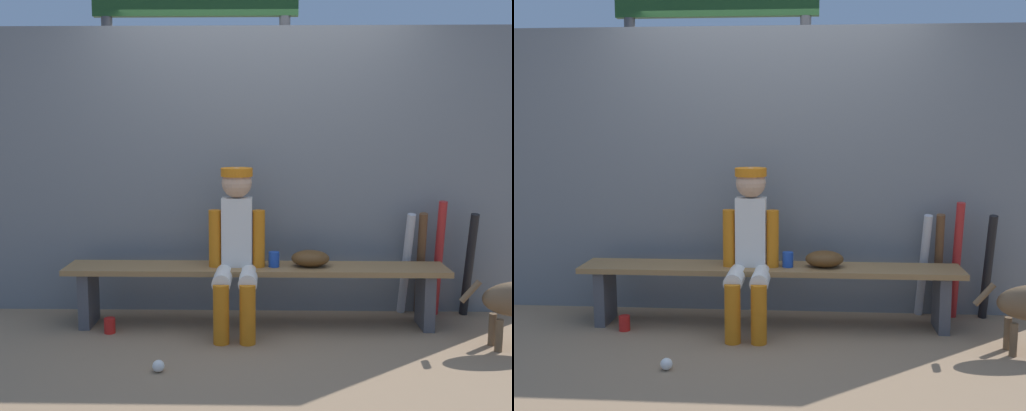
{
  "view_description": "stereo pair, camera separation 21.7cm",
  "coord_description": "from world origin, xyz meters",
  "views": [
    {
      "loc": [
        0.09,
        -4.35,
        1.49
      ],
      "look_at": [
        0.0,
        0.0,
        0.9
      ],
      "focal_mm": 42.45,
      "sensor_mm": 36.0,
      "label": 1
    },
    {
      "loc": [
        0.31,
        -4.34,
        1.49
      ],
      "look_at": [
        0.0,
        0.0,
        0.9
      ],
      "focal_mm": 42.45,
      "sensor_mm": 36.0,
      "label": 2
    }
  ],
  "objects": [
    {
      "name": "baseball_glove",
      "position": [
        0.4,
        0.0,
        0.51
      ],
      "size": [
        0.28,
        0.2,
        0.12
      ],
      "primitive_type": "ellipsoid",
      "color": "#593819",
      "rests_on": "dugout_bench"
    },
    {
      "name": "bat_aluminum_black",
      "position": [
        1.64,
        0.23,
        0.41
      ],
      "size": [
        0.08,
        0.21,
        0.83
      ],
      "primitive_type": "cylinder",
      "rotation": [
        0.18,
        0.0,
        0.07
      ],
      "color": "black",
      "rests_on": "ground_plane"
    },
    {
      "name": "ground_plane",
      "position": [
        0.0,
        0.0,
        0.0
      ],
      "size": [
        30.0,
        30.0,
        0.0
      ],
      "primitive_type": "plane",
      "color": "#937556"
    },
    {
      "name": "baseball",
      "position": [
        -0.57,
        -0.86,
        0.04
      ],
      "size": [
        0.07,
        0.07,
        0.07
      ],
      "primitive_type": "sphere",
      "color": "white",
      "rests_on": "ground_plane"
    },
    {
      "name": "dugout_bench",
      "position": [
        0.0,
        0.0,
        0.36
      ],
      "size": [
        2.8,
        0.36,
        0.45
      ],
      "color": "olive",
      "rests_on": "ground_plane"
    },
    {
      "name": "bat_aluminum_red",
      "position": [
        1.41,
        0.25,
        0.46
      ],
      "size": [
        0.08,
        0.18,
        0.91
      ],
      "primitive_type": "cylinder",
      "rotation": [
        0.12,
        0.0,
        0.08
      ],
      "color": "#B22323",
      "rests_on": "ground_plane"
    },
    {
      "name": "bat_wood_dark",
      "position": [
        1.28,
        0.27,
        0.41
      ],
      "size": [
        0.09,
        0.23,
        0.82
      ],
      "primitive_type": "cylinder",
      "rotation": [
        0.19,
        0.0,
        -0.13
      ],
      "color": "brown",
      "rests_on": "ground_plane"
    },
    {
      "name": "scoreboard",
      "position": [
        -0.5,
        1.22,
        2.4
      ],
      "size": [
        2.11,
        0.27,
        3.45
      ],
      "color": "#3F3F42",
      "rests_on": "ground_plane"
    },
    {
      "name": "bat_aluminum_silver",
      "position": [
        1.16,
        0.26,
        0.41
      ],
      "size": [
        0.09,
        0.25,
        0.82
      ],
      "primitive_type": "cylinder",
      "rotation": [
        0.22,
        0.0,
        0.12
      ],
      "color": "#B7B7BC",
      "rests_on": "ground_plane"
    },
    {
      "name": "player_seated",
      "position": [
        -0.14,
        -0.11,
        0.64
      ],
      "size": [
        0.41,
        0.55,
        1.18
      ],
      "color": "silver",
      "rests_on": "ground_plane"
    },
    {
      "name": "cup_on_bench",
      "position": [
        0.13,
        -0.02,
        0.51
      ],
      "size": [
        0.08,
        0.08,
        0.11
      ],
      "primitive_type": "cylinder",
      "color": "#1E47AD",
      "rests_on": "dugout_bench"
    },
    {
      "name": "cup_on_ground",
      "position": [
        -1.05,
        -0.19,
        0.06
      ],
      "size": [
        0.08,
        0.08,
        0.11
      ],
      "primitive_type": "cylinder",
      "color": "red",
      "rests_on": "ground_plane"
    },
    {
      "name": "chainlink_fence",
      "position": [
        0.0,
        0.38,
        1.12
      ],
      "size": [
        4.55,
        0.03,
        2.23
      ],
      "primitive_type": "cube",
      "color": "slate",
      "rests_on": "ground_plane"
    }
  ]
}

